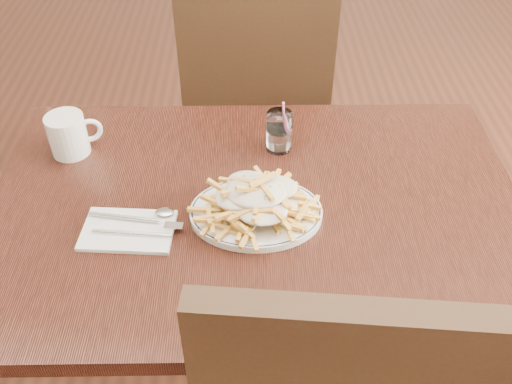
{
  "coord_description": "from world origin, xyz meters",
  "views": [
    {
      "loc": [
        -0.01,
        -0.94,
        1.61
      ],
      "look_at": [
        -0.0,
        -0.04,
        0.82
      ],
      "focal_mm": 40.0,
      "sensor_mm": 36.0,
      "label": 1
    }
  ],
  "objects_px": {
    "table": "(256,228)",
    "water_glass": "(279,133)",
    "fries_plate": "(256,213)",
    "coffee_mug": "(69,135)",
    "loaded_fries": "(256,196)",
    "chair_far": "(259,98)"
  },
  "relations": [
    {
      "from": "coffee_mug",
      "to": "fries_plate",
      "type": "bearing_deg",
      "value": -27.85
    },
    {
      "from": "loaded_fries",
      "to": "coffee_mug",
      "type": "distance_m",
      "value": 0.51
    },
    {
      "from": "loaded_fries",
      "to": "water_glass",
      "type": "relative_size",
      "value": 2.18
    },
    {
      "from": "table",
      "to": "coffee_mug",
      "type": "height_order",
      "value": "coffee_mug"
    },
    {
      "from": "table",
      "to": "water_glass",
      "type": "relative_size",
      "value": 8.66
    },
    {
      "from": "table",
      "to": "chair_far",
      "type": "distance_m",
      "value": 0.72
    },
    {
      "from": "chair_far",
      "to": "loaded_fries",
      "type": "distance_m",
      "value": 0.79
    },
    {
      "from": "water_glass",
      "to": "table",
      "type": "bearing_deg",
      "value": -106.4
    },
    {
      "from": "water_glass",
      "to": "coffee_mug",
      "type": "relative_size",
      "value": 1.08
    },
    {
      "from": "table",
      "to": "fries_plate",
      "type": "bearing_deg",
      "value": -90.57
    },
    {
      "from": "water_glass",
      "to": "coffee_mug",
      "type": "xyz_separation_m",
      "value": [
        -0.51,
        -0.01,
        0.01
      ]
    },
    {
      "from": "loaded_fries",
      "to": "water_glass",
      "type": "xyz_separation_m",
      "value": [
        0.06,
        0.24,
        -0.01
      ]
    },
    {
      "from": "fries_plate",
      "to": "water_glass",
      "type": "bearing_deg",
      "value": 76.12
    },
    {
      "from": "table",
      "to": "water_glass",
      "type": "bearing_deg",
      "value": 73.6
    },
    {
      "from": "fries_plate",
      "to": "loaded_fries",
      "type": "relative_size",
      "value": 1.17
    },
    {
      "from": "table",
      "to": "loaded_fries",
      "type": "xyz_separation_m",
      "value": [
        -0.0,
        -0.04,
        0.14
      ]
    },
    {
      "from": "water_glass",
      "to": "coffee_mug",
      "type": "distance_m",
      "value": 0.51
    },
    {
      "from": "water_glass",
      "to": "coffee_mug",
      "type": "bearing_deg",
      "value": -179.26
    },
    {
      "from": "fries_plate",
      "to": "coffee_mug",
      "type": "distance_m",
      "value": 0.51
    },
    {
      "from": "fries_plate",
      "to": "loaded_fries",
      "type": "distance_m",
      "value": 0.05
    },
    {
      "from": "fries_plate",
      "to": "water_glass",
      "type": "distance_m",
      "value": 0.25
    },
    {
      "from": "chair_far",
      "to": "water_glass",
      "type": "height_order",
      "value": "chair_far"
    }
  ]
}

